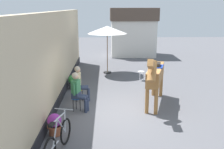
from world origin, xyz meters
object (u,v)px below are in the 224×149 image
at_px(seated_visitor_far, 80,82).
at_px(leaning_bicycle, 58,139).
at_px(cafe_parasol, 107,30).
at_px(spare_stool_white, 141,73).
at_px(seated_visitor_near, 78,90).
at_px(flower_planter_nearest, 55,124).
at_px(saddled_horse_center, 155,75).
at_px(flower_planter_farthest, 73,82).

xyz_separation_m(seated_visitor_far, leaning_bicycle, (-0.18, -3.79, -0.38)).
relative_size(cafe_parasol, spare_stool_white, 5.61).
distance_m(seated_visitor_near, flower_planter_nearest, 1.89).
distance_m(saddled_horse_center, spare_stool_white, 3.45).
xyz_separation_m(flower_planter_farthest, cafe_parasol, (1.56, 2.86, 2.03)).
relative_size(saddled_horse_center, leaning_bicycle, 1.68).
distance_m(saddled_horse_center, flower_planter_nearest, 4.05).
bearing_deg(flower_planter_farthest, seated_visitor_near, -78.91).
height_order(seated_visitor_near, cafe_parasol, cafe_parasol).
relative_size(flower_planter_nearest, flower_planter_farthest, 1.00).
xyz_separation_m(seated_visitor_near, seated_visitor_far, (-0.02, 1.02, 0.00)).
relative_size(seated_visitor_near, leaning_bicycle, 0.80).
relative_size(flower_planter_farthest, cafe_parasol, 0.25).
relative_size(saddled_horse_center, cafe_parasol, 1.13).
xyz_separation_m(saddled_horse_center, spare_stool_white, (-0.04, 3.37, -0.76)).
bearing_deg(cafe_parasol, flower_planter_farthest, -118.69).
relative_size(flower_planter_nearest, spare_stool_white, 1.39).
bearing_deg(seated_visitor_far, leaning_bicycle, -92.77).
bearing_deg(saddled_horse_center, flower_planter_nearest, -145.34).
relative_size(flower_planter_farthest, spare_stool_white, 1.39).
xyz_separation_m(flower_planter_nearest, flower_planter_farthest, (-0.01, 4.29, 0.00)).
xyz_separation_m(saddled_horse_center, flower_planter_nearest, (-3.26, -2.26, -0.82)).
bearing_deg(seated_visitor_near, spare_stool_white, 54.60).
bearing_deg(seated_visitor_far, saddled_horse_center, -10.73).
bearing_deg(flower_planter_nearest, saddled_horse_center, 34.66).
distance_m(seated_visitor_far, leaning_bicycle, 3.82).
bearing_deg(flower_planter_nearest, cafe_parasol, 77.73).
distance_m(seated_visitor_near, leaning_bicycle, 2.81).
xyz_separation_m(flower_planter_farthest, spare_stool_white, (3.24, 1.33, 0.07)).
xyz_separation_m(leaning_bicycle, cafe_parasol, (1.27, 8.16, 1.97)).
distance_m(saddled_horse_center, leaning_bicycle, 4.48).
xyz_separation_m(saddled_horse_center, leaning_bicycle, (-2.98, -3.26, -0.76)).
height_order(saddled_horse_center, flower_planter_nearest, saddled_horse_center).
distance_m(seated_visitor_far, flower_planter_nearest, 2.86).
height_order(seated_visitor_near, flower_planter_farthest, seated_visitor_near).
bearing_deg(leaning_bicycle, seated_visitor_far, 87.23).
bearing_deg(flower_planter_farthest, flower_planter_nearest, -89.89).
xyz_separation_m(seated_visitor_near, cafe_parasol, (1.07, 5.38, 1.59)).
bearing_deg(leaning_bicycle, cafe_parasol, 81.13).
xyz_separation_m(saddled_horse_center, cafe_parasol, (-1.71, 4.90, 1.20)).
height_order(seated_visitor_far, spare_stool_white, seated_visitor_far).
distance_m(seated_visitor_near, seated_visitor_far, 1.02).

